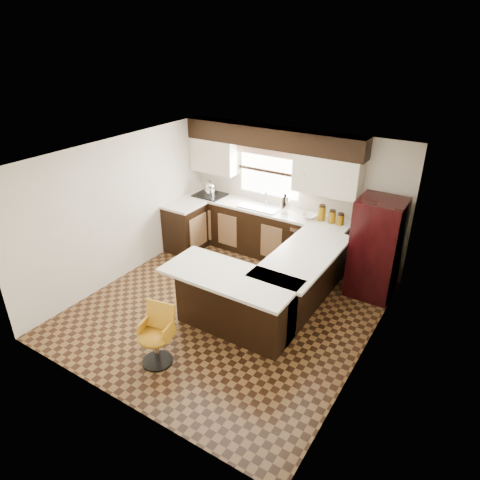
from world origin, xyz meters
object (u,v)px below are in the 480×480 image
Objects in this scene: peninsula_long at (299,282)px; bar_chair at (155,337)px; refrigerator at (376,248)px; peninsula_return at (235,303)px.

bar_chair is (-1.00, -2.10, -0.04)m from peninsula_long.
refrigerator reaches higher than peninsula_long.
peninsula_long is 2.32m from bar_chair.
refrigerator is (1.36, 1.99, 0.36)m from peninsula_return.
peninsula_long is 1.18× the size of peninsula_return.
peninsula_return is 2.43m from refrigerator.
peninsula_long is 1.36m from refrigerator.
peninsula_return is at bearing 55.49° from bar_chair.
bar_chair is at bearing -115.45° from peninsula_long.
peninsula_return is at bearing -118.30° from peninsula_long.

